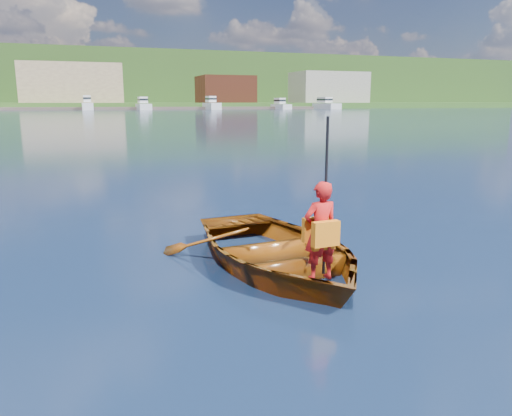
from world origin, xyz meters
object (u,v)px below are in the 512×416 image
Objects in this scene: rowboat at (276,250)px; child_paddler at (321,231)px; marina_yachts at (109,105)px; dock at (50,109)px.

child_paddler is (0.22, -0.89, 0.47)m from rowboat.
rowboat is 1.99× the size of child_paddler.
child_paddler is at bearing -92.34° from marina_yachts.
child_paddler reaches higher than rowboat.
rowboat is 148.34m from dock.
marina_yachts is at bearing -16.42° from dock.
marina_yachts is at bearing 87.56° from rowboat.
marina_yachts reaches higher than rowboat.
rowboat is at bearing 103.78° from child_paddler.
dock is at bearing 93.84° from child_paddler.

